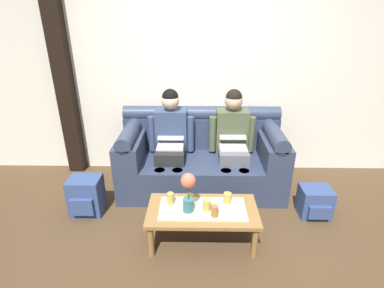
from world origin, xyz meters
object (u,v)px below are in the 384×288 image
object	(u,v)px
cup_far_center	(191,199)
cup_far_right	(215,211)
coffee_table	(202,213)
cup_near_left	(227,198)
backpack_left	(86,196)
cup_near_right	(170,198)
person_left	(171,137)
backpack_right	(315,202)
flower_vase	(188,189)
person_right	(233,137)
cup_far_left	(207,205)
couch	(201,158)

from	to	relation	value
cup_far_center	cup_far_right	size ratio (longest dim) A/B	0.88
cup_far_right	coffee_table	bearing A→B (deg)	133.29
cup_near_left	backpack_left	world-z (taller)	cup_near_left
cup_near_right	cup_far_right	distance (m)	0.45
cup_near_right	person_left	bearing A→B (deg)	94.17
cup_near_left	backpack_right	xyz separation A→B (m)	(0.98, 0.32, -0.26)
flower_vase	backpack_right	world-z (taller)	flower_vase
person_right	cup_far_left	xyz separation A→B (m)	(-0.33, -1.05, -0.23)
person_left	cup_far_center	size ratio (longest dim) A/B	13.00
cup_far_center	backpack_right	world-z (taller)	cup_far_center
couch	person_right	size ratio (longest dim) A/B	1.60
backpack_left	coffee_table	bearing A→B (deg)	-18.63
person_left	coffee_table	xyz separation A→B (m)	(0.37, -1.02, -0.34)
cup_near_left	cup_far_center	bearing A→B (deg)	-176.51
cup_near_right	backpack_right	world-z (taller)	cup_near_right
couch	backpack_right	size ratio (longest dim) A/B	6.00
person_left	flower_vase	xyz separation A→B (m)	(0.24, -1.06, -0.05)
person_left	cup_far_center	xyz separation A→B (m)	(0.26, -0.94, -0.24)
cup_far_right	backpack_right	distance (m)	1.27
cup_near_right	coffee_table	bearing A→B (deg)	-12.87
couch	flower_vase	bearing A→B (deg)	-97.03
person_right	backpack_left	size ratio (longest dim) A/B	2.91
coffee_table	person_right	bearing A→B (deg)	70.03
cup_near_left	cup_far_right	size ratio (longest dim) A/B	0.92
couch	cup_near_right	bearing A→B (deg)	-107.54
flower_vase	backpack_left	xyz separation A→B (m)	(-1.12, 0.46, -0.40)
person_right	backpack_right	distance (m)	1.15
person_left	flower_vase	world-z (taller)	person_left
cup_far_left	backpack_left	world-z (taller)	cup_far_left
person_right	backpack_left	distance (m)	1.79
couch	coffee_table	distance (m)	1.03
couch	flower_vase	world-z (taller)	couch
cup_far_center	cup_far_right	distance (m)	0.29
cup_near_right	cup_far_center	distance (m)	0.19
cup_near_right	backpack_left	xyz separation A→B (m)	(-0.95, 0.35, -0.22)
cup_far_center	backpack_right	xyz separation A→B (m)	(1.34, 0.34, -0.26)
cup_near_left	cup_near_right	distance (m)	0.54
coffee_table	cup_far_center	xyz separation A→B (m)	(-0.11, 0.08, 0.10)
cup_far_left	backpack_right	world-z (taller)	cup_far_left
cup_near_left	cup_far_left	xyz separation A→B (m)	(-0.20, -0.12, 0.00)
person_left	backpack_left	xyz separation A→B (m)	(-0.88, -0.60, -0.45)
cup_far_center	cup_far_left	distance (m)	0.18
flower_vase	cup_far_left	world-z (taller)	flower_vase
cup_far_left	couch	bearing A→B (deg)	92.14
cup_near_right	cup_far_center	world-z (taller)	cup_near_right
cup_far_right	person_right	bearing A→B (deg)	76.79
person_right	person_left	bearing A→B (deg)	179.98
cup_far_center	cup_far_right	bearing A→B (deg)	-41.10
person_left	cup_near_right	xyz separation A→B (m)	(0.07, -0.95, -0.23)
cup_near_right	couch	bearing A→B (deg)	72.46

